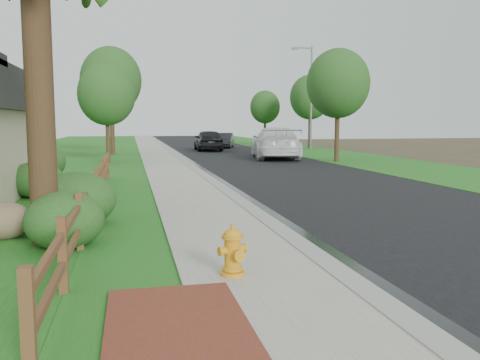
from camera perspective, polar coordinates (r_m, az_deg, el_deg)
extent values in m
plane|color=#3C3420|center=(7.53, 9.44, -11.83)|extent=(120.00, 120.00, 0.00)
cube|color=black|center=(42.33, -2.30, 3.34)|extent=(8.00, 90.00, 0.02)
cube|color=gray|center=(41.81, -7.98, 3.32)|extent=(0.40, 90.00, 0.12)
cube|color=black|center=(41.84, -7.50, 3.27)|extent=(0.50, 90.00, 0.00)
cube|color=gray|center=(41.74, -9.77, 3.27)|extent=(2.20, 90.00, 0.10)
cube|color=#1D5B1A|center=(41.70, -12.38, 3.18)|extent=(1.60, 90.00, 0.06)
cube|color=#1D5B1A|center=(42.04, -19.49, 2.97)|extent=(9.00, 90.00, 0.04)
cube|color=#1D5B1A|center=(44.04, 6.60, 3.44)|extent=(6.00, 90.00, 0.04)
cube|color=brown|center=(6.11, -7.14, -15.71)|extent=(1.60, 2.40, 0.11)
cube|color=#50341A|center=(5.06, -22.70, -14.96)|extent=(0.12, 0.12, 1.10)
cube|color=#50341A|center=(7.32, -19.29, -8.16)|extent=(0.12, 0.12, 1.10)
cube|color=#50341A|center=(9.65, -17.55, -4.59)|extent=(0.12, 0.12, 1.10)
cube|color=#50341A|center=(12.01, -16.51, -2.41)|extent=(0.12, 0.12, 1.10)
cube|color=#50341A|center=(14.38, -15.81, -0.95)|extent=(0.12, 0.12, 1.10)
cube|color=#50341A|center=(16.76, -15.30, 0.10)|extent=(0.12, 0.12, 1.10)
cube|color=#50341A|center=(19.14, -14.93, 0.88)|extent=(0.12, 0.12, 1.10)
cube|color=#50341A|center=(21.53, -14.63, 1.50)|extent=(0.12, 0.12, 1.10)
cube|color=#50341A|center=(6.21, -20.62, -11.82)|extent=(0.08, 2.35, 0.10)
cube|color=#50341A|center=(6.10, -20.78, -8.25)|extent=(0.08, 2.35, 0.10)
cube|color=#50341A|center=(8.50, -18.27, -6.79)|extent=(0.08, 2.35, 0.10)
cube|color=#50341A|center=(8.42, -18.37, -4.14)|extent=(0.08, 2.35, 0.10)
cube|color=#50341A|center=(10.85, -16.96, -3.91)|extent=(0.08, 2.35, 0.10)
cube|color=#50341A|center=(10.78, -17.03, -1.81)|extent=(0.08, 2.35, 0.10)
cube|color=#50341A|center=(13.21, -16.11, -2.05)|extent=(0.08, 2.35, 0.10)
cube|color=#50341A|center=(13.16, -16.17, -0.32)|extent=(0.08, 2.35, 0.10)
cube|color=#50341A|center=(15.58, -15.52, -0.75)|extent=(0.08, 2.35, 0.10)
cube|color=#50341A|center=(15.54, -15.57, 0.71)|extent=(0.08, 2.35, 0.10)
cube|color=#50341A|center=(17.96, -15.09, 0.20)|extent=(0.08, 2.35, 0.10)
cube|color=#50341A|center=(17.92, -15.13, 1.47)|extent=(0.08, 2.35, 0.10)
cube|color=#50341A|center=(20.35, -14.76, 0.93)|extent=(0.08, 2.35, 0.10)
cube|color=#50341A|center=(20.31, -14.80, 2.05)|extent=(0.08, 2.35, 0.10)
cylinder|color=#382317|center=(10.27, -21.55, 8.25)|extent=(0.52, 0.52, 5.50)
cylinder|color=orange|center=(7.66, -0.85, -10.40)|extent=(0.35, 0.35, 0.06)
cylinder|color=orange|center=(7.58, -0.85, -8.36)|extent=(0.24, 0.24, 0.54)
cylinder|color=orange|center=(7.64, -0.85, -9.88)|extent=(0.29, 0.29, 0.05)
cylinder|color=orange|center=(7.51, -0.85, -6.36)|extent=(0.32, 0.32, 0.05)
ellipsoid|color=orange|center=(7.51, -0.85, -6.21)|extent=(0.26, 0.26, 0.20)
cylinder|color=orange|center=(7.48, -0.86, -5.27)|extent=(0.06, 0.06, 0.07)
cylinder|color=orange|center=(7.44, -0.27, -8.40)|extent=(0.19, 0.17, 0.16)
cylinder|color=orange|center=(7.48, -2.06, -7.99)|extent=(0.17, 0.16, 0.13)
cylinder|color=orange|center=(7.65, 0.33, -7.67)|extent=(0.17, 0.16, 0.13)
imported|color=white|center=(32.84, 3.96, 4.17)|extent=(3.89, 7.23, 1.99)
imported|color=black|center=(41.84, -3.57, 4.50)|extent=(2.24, 5.16, 1.74)
imported|color=black|center=(46.43, -1.76, 4.47)|extent=(2.52, 4.33, 1.35)
cylinder|color=slate|center=(42.73, 7.99, 9.01)|extent=(0.17, 0.17, 8.51)
cube|color=slate|center=(42.70, 7.20, 14.50)|extent=(1.68, 0.49, 0.11)
cube|color=slate|center=(42.24, 6.19, 14.47)|extent=(0.55, 0.32, 0.17)
ellipsoid|color=brown|center=(11.26, -25.11, -4.18)|extent=(1.17, 0.88, 0.78)
ellipsoid|color=#184418|center=(9.99, -19.11, -4.31)|extent=(1.75, 1.75, 1.09)
ellipsoid|color=#184418|center=(11.95, -17.98, -2.12)|extent=(2.34, 2.34, 1.26)
ellipsoid|color=#184418|center=(16.92, -21.83, 0.01)|extent=(2.03, 2.03, 1.16)
ellipsoid|color=#184418|center=(21.02, -22.27, 1.89)|extent=(2.46, 2.46, 1.68)
cylinder|color=#382317|center=(29.73, -14.63, 5.08)|extent=(0.24, 0.24, 3.43)
ellipsoid|color=#184418|center=(29.77, -14.75, 9.33)|extent=(3.21, 3.21, 3.53)
cylinder|color=#382317|center=(30.48, 10.84, 5.75)|extent=(0.28, 0.28, 4.02)
ellipsoid|color=#184418|center=(30.56, 10.95, 10.60)|extent=(3.67, 3.67, 4.04)
cylinder|color=#382317|center=(37.54, -14.16, 6.27)|extent=(0.32, 0.32, 4.64)
ellipsoid|color=#184418|center=(37.65, -14.29, 10.81)|extent=(4.28, 4.28, 4.71)
cylinder|color=#382317|center=(45.83, 7.84, 6.01)|extent=(0.27, 0.27, 3.98)
ellipsoid|color=#184418|center=(45.88, 7.89, 9.20)|extent=(3.60, 3.60, 3.96)
cylinder|color=#382317|center=(50.81, 2.82, 5.75)|extent=(0.23, 0.23, 3.35)
ellipsoid|color=#184418|center=(50.82, 2.83, 8.19)|extent=(2.96, 2.96, 3.26)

